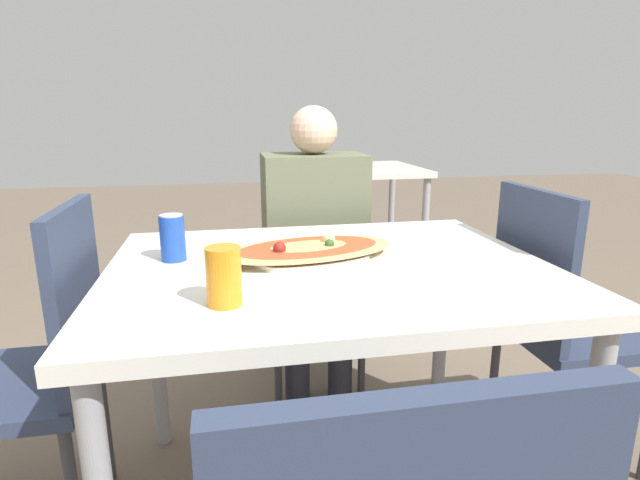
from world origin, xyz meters
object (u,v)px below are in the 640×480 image
at_px(chair_side_right, 558,314).
at_px(dining_table, 330,290).
at_px(chair_far_seated, 310,262).
at_px(person_seated, 314,229).
at_px(soda_can, 173,238).
at_px(chair_side_left, 38,361).
at_px(drink_glass, 224,276).
at_px(pizza_main, 309,251).

bearing_deg(chair_side_right, dining_table, -84.58).
bearing_deg(chair_side_right, chair_far_seated, -136.20).
relative_size(person_seated, soda_can, 9.31).
bearing_deg(chair_side_left, chair_far_seated, -49.33).
xyz_separation_m(soda_can, drink_glass, (0.13, -0.35, -0.00)).
height_order(chair_far_seated, drink_glass, chair_far_seated).
height_order(chair_side_left, soda_can, chair_side_left).
bearing_deg(person_seated, chair_side_left, 35.75).
relative_size(chair_side_right, person_seated, 0.79).
bearing_deg(pizza_main, drink_glass, -126.84).
xyz_separation_m(pizza_main, soda_can, (-0.36, 0.04, 0.04)).
relative_size(chair_side_left, soda_can, 7.34).
bearing_deg(chair_side_left, chair_side_right, -89.49).
bearing_deg(chair_side_left, soda_can, -81.69).
height_order(pizza_main, drink_glass, drink_glass).
distance_m(dining_table, pizza_main, 0.12).
distance_m(chair_side_left, chair_side_right, 1.52).
relative_size(person_seated, drink_glass, 9.41).
bearing_deg(chair_far_seated, pizza_main, 80.07).
height_order(chair_side_right, drink_glass, chair_side_right).
xyz_separation_m(chair_side_left, pizza_main, (0.72, 0.01, 0.26)).
relative_size(dining_table, chair_side_left, 1.25).
distance_m(chair_far_seated, person_seated, 0.21).
bearing_deg(chair_side_right, chair_side_left, -89.49).
xyz_separation_m(dining_table, soda_can, (-0.41, 0.11, 0.14)).
bearing_deg(dining_table, soda_can, 164.83).
xyz_separation_m(dining_table, chair_far_seated, (0.08, 0.78, -0.16)).
xyz_separation_m(chair_far_seated, soda_can, (-0.49, -0.67, 0.30)).
distance_m(pizza_main, drink_glass, 0.38).
distance_m(soda_can, drink_glass, 0.37).
distance_m(chair_far_seated, chair_side_right, 0.98).
xyz_separation_m(dining_table, chair_side_left, (-0.76, 0.06, -0.16)).
bearing_deg(chair_side_right, pizza_main, -89.58).
xyz_separation_m(person_seated, drink_glass, (-0.35, -0.90, 0.13)).
bearing_deg(drink_glass, soda_can, 110.65).
bearing_deg(dining_table, chair_side_right, 5.42).
relative_size(dining_table, chair_far_seated, 1.25).
bearing_deg(soda_can, dining_table, -15.17).
distance_m(chair_side_left, person_seated, 1.05).
bearing_deg(person_seated, pizza_main, 78.17).
bearing_deg(chair_far_seated, person_seated, 90.00).
height_order(chair_far_seated, soda_can, chair_far_seated).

